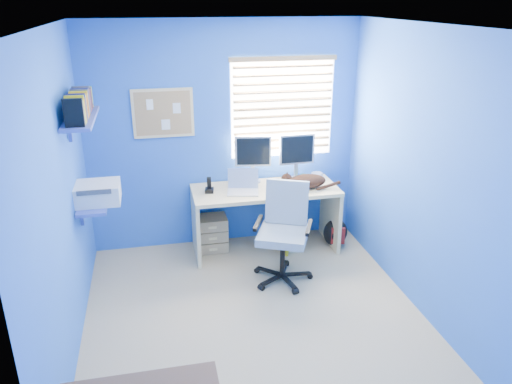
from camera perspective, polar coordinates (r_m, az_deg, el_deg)
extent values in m
cube|color=tan|center=(4.64, -0.12, -14.07)|extent=(3.00, 3.20, 0.00)
cube|color=white|center=(3.78, -0.15, 18.48)|extent=(3.00, 3.20, 0.00)
cube|color=blue|center=(5.54, -3.61, 6.29)|extent=(3.00, 0.01, 2.50)
cube|color=blue|center=(2.66, 7.23, -11.65)|extent=(3.00, 0.01, 2.50)
cube|color=blue|center=(4.03, -21.49, -1.15)|extent=(0.01, 3.20, 2.50)
cube|color=blue|center=(4.58, 18.57, 1.89)|extent=(0.01, 3.20, 2.50)
cube|color=#D4B879|center=(5.59, 1.04, -3.13)|extent=(1.59, 0.65, 0.74)
cube|color=silver|center=(5.29, -1.51, 1.03)|extent=(0.38, 0.32, 0.22)
cube|color=silver|center=(5.54, -0.39, 3.74)|extent=(0.41, 0.19, 0.54)
cube|color=silver|center=(5.63, 4.62, 3.97)|extent=(0.40, 0.13, 0.54)
cube|color=black|center=(5.34, -5.37, 0.85)|extent=(0.11, 0.12, 0.17)
imported|color=#1D6D63|center=(5.60, 5.46, 1.46)|extent=(0.10, 0.09, 0.10)
cylinder|color=silver|center=(5.77, 6.98, 1.86)|extent=(0.13, 0.13, 0.07)
ellipsoid|color=black|center=(5.47, 5.84, 1.24)|extent=(0.48, 0.37, 0.15)
cube|color=beige|center=(5.78, 4.33, -3.93)|extent=(0.27, 0.47, 0.45)
cube|color=tan|center=(5.68, -5.13, -4.70)|extent=(0.35, 0.28, 0.41)
cube|color=yellow|center=(5.62, 3.50, -5.88)|extent=(0.03, 0.17, 0.24)
ellipsoid|color=black|center=(5.83, 9.05, -4.58)|extent=(0.32, 0.27, 0.33)
cylinder|color=black|center=(5.16, 2.99, -9.67)|extent=(0.76, 0.76, 0.06)
cylinder|color=black|center=(5.05, 3.04, -7.42)|extent=(0.07, 0.07, 0.40)
cube|color=#9FB4C3|center=(4.94, 3.09, -4.97)|extent=(0.62, 0.62, 0.08)
cube|color=#9FB4C3|center=(5.03, 3.55, -1.15)|extent=(0.42, 0.23, 0.45)
cube|color=white|center=(5.59, 3.02, 9.61)|extent=(1.15, 0.01, 1.10)
cube|color=#A57F50|center=(5.56, 3.10, 9.54)|extent=(1.10, 0.03, 1.00)
cube|color=#D4B879|center=(5.40, -10.57, 8.84)|extent=(0.64, 0.02, 0.52)
cube|color=tan|center=(5.39, -10.57, 8.83)|extent=(0.58, 0.01, 0.46)
cube|color=#3F50AF|center=(4.82, -18.11, -1.29)|extent=(0.26, 0.55, 0.03)
cube|color=silver|center=(4.78, -17.77, -0.10)|extent=(0.42, 0.34, 0.18)
cube|color=#3F50AF|center=(4.59, -19.38, 7.96)|extent=(0.24, 0.90, 0.03)
cube|color=navy|center=(4.56, -19.70, 9.47)|extent=(0.15, 0.80, 0.22)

